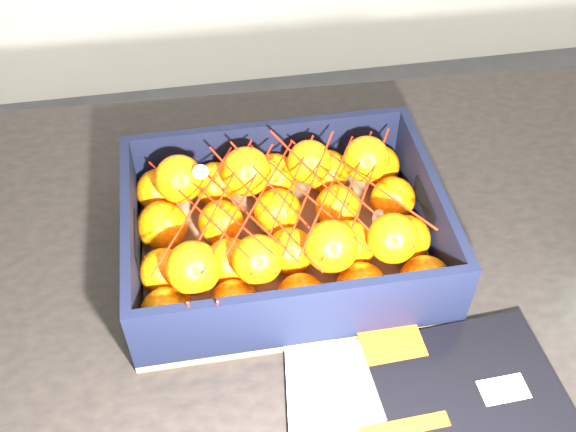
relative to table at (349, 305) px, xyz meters
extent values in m
cube|color=black|center=(0.00, 0.00, 0.08)|extent=(1.23, 0.84, 0.04)
cylinder|color=black|center=(-0.55, 0.35, -0.30)|extent=(0.06, 0.06, 0.71)
cylinder|color=black|center=(0.55, 0.35, -0.30)|extent=(0.06, 0.06, 0.71)
cube|color=black|center=(0.09, -0.27, 0.11)|extent=(0.23, 0.29, 0.01)
cube|color=#FD440D|center=(0.01, -0.14, 0.12)|extent=(0.08, 0.06, 0.00)
cube|color=white|center=(0.12, -0.22, 0.12)|extent=(0.06, 0.03, 0.00)
cube|color=#FD440D|center=(0.00, -0.25, 0.12)|extent=(0.10, 0.02, 0.00)
cube|color=#8E6141|center=(-0.09, 0.03, 0.10)|extent=(0.41, 0.31, 0.01)
cube|color=black|center=(-0.09, 0.18, 0.16)|extent=(0.41, 0.01, 0.11)
cube|color=black|center=(-0.09, -0.12, 0.16)|extent=(0.41, 0.01, 0.11)
cube|color=black|center=(-0.29, 0.03, 0.16)|extent=(0.01, 0.28, 0.11)
cube|color=black|center=(0.11, 0.03, 0.16)|extent=(0.01, 0.28, 0.11)
sphere|color=orange|center=(-0.25, -0.08, 0.14)|extent=(0.07, 0.07, 0.07)
sphere|color=orange|center=(-0.25, -0.01, 0.14)|extent=(0.06, 0.06, 0.06)
sphere|color=orange|center=(-0.25, 0.07, 0.14)|extent=(0.07, 0.07, 0.07)
sphere|color=orange|center=(-0.25, 0.14, 0.14)|extent=(0.06, 0.06, 0.06)
sphere|color=orange|center=(-0.17, -0.08, 0.14)|extent=(0.06, 0.06, 0.06)
sphere|color=orange|center=(-0.17, -0.01, 0.14)|extent=(0.07, 0.07, 0.07)
sphere|color=orange|center=(-0.17, 0.06, 0.14)|extent=(0.06, 0.06, 0.06)
sphere|color=orange|center=(-0.17, 0.14, 0.14)|extent=(0.06, 0.06, 0.06)
sphere|color=orange|center=(-0.09, -0.08, 0.14)|extent=(0.06, 0.06, 0.06)
sphere|color=orange|center=(-0.09, 0.00, 0.14)|extent=(0.06, 0.06, 0.06)
sphere|color=orange|center=(-0.09, 0.07, 0.14)|extent=(0.07, 0.07, 0.07)
sphere|color=orange|center=(-0.09, 0.14, 0.14)|extent=(0.07, 0.07, 0.07)
sphere|color=orange|center=(-0.01, -0.08, 0.14)|extent=(0.07, 0.07, 0.07)
sphere|color=orange|center=(-0.01, -0.01, 0.14)|extent=(0.07, 0.07, 0.07)
sphere|color=orange|center=(-0.01, 0.06, 0.14)|extent=(0.06, 0.06, 0.06)
sphere|color=orange|center=(-0.01, 0.14, 0.14)|extent=(0.06, 0.06, 0.06)
sphere|color=orange|center=(0.07, -0.08, 0.14)|extent=(0.07, 0.07, 0.07)
sphere|color=orange|center=(0.07, -0.01, 0.14)|extent=(0.06, 0.06, 0.06)
sphere|color=orange|center=(0.07, 0.07, 0.14)|extent=(0.06, 0.06, 0.06)
sphere|color=orange|center=(0.07, 0.14, 0.14)|extent=(0.06, 0.06, 0.06)
sphere|color=orange|center=(-0.21, -0.05, 0.19)|extent=(0.07, 0.07, 0.07)
sphere|color=orange|center=(-0.22, 0.10, 0.19)|extent=(0.06, 0.06, 0.06)
sphere|color=orange|center=(-0.14, -0.05, 0.19)|extent=(0.06, 0.06, 0.06)
sphere|color=orange|center=(-0.13, 0.10, 0.19)|extent=(0.07, 0.07, 0.07)
sphere|color=orange|center=(-0.05, -0.05, 0.19)|extent=(0.07, 0.07, 0.07)
sphere|color=orange|center=(-0.04, 0.11, 0.19)|extent=(0.06, 0.06, 0.06)
sphere|color=orange|center=(0.03, -0.05, 0.19)|extent=(0.06, 0.06, 0.06)
sphere|color=orange|center=(0.03, 0.10, 0.19)|extent=(0.06, 0.06, 0.06)
cylinder|color=red|center=(-0.20, 0.04, 0.21)|extent=(0.11, 0.21, 0.03)
cylinder|color=red|center=(-0.18, 0.03, 0.21)|extent=(0.11, 0.21, 0.03)
cylinder|color=red|center=(-0.15, 0.03, 0.21)|extent=(0.11, 0.21, 0.01)
cylinder|color=red|center=(-0.12, 0.02, 0.21)|extent=(0.11, 0.21, 0.03)
cylinder|color=red|center=(-0.09, 0.02, 0.21)|extent=(0.11, 0.21, 0.03)
cylinder|color=red|center=(-0.06, 0.03, 0.21)|extent=(0.11, 0.21, 0.01)
cylinder|color=red|center=(-0.04, 0.03, 0.22)|extent=(0.11, 0.21, 0.03)
cylinder|color=red|center=(-0.01, 0.03, 0.21)|extent=(0.11, 0.21, 0.01)
cylinder|color=red|center=(0.02, 0.04, 0.21)|extent=(0.11, 0.21, 0.03)
cylinder|color=red|center=(-0.20, 0.03, 0.21)|extent=(0.11, 0.21, 0.01)
cylinder|color=red|center=(-0.18, 0.03, 0.21)|extent=(0.11, 0.21, 0.02)
cylinder|color=red|center=(-0.15, 0.03, 0.21)|extent=(0.11, 0.21, 0.01)
cylinder|color=red|center=(-0.12, 0.04, 0.22)|extent=(0.11, 0.21, 0.03)
cylinder|color=red|center=(-0.09, 0.02, 0.21)|extent=(0.11, 0.21, 0.02)
cylinder|color=red|center=(-0.06, 0.03, 0.21)|extent=(0.11, 0.21, 0.03)
cylinder|color=red|center=(-0.04, 0.03, 0.22)|extent=(0.11, 0.21, 0.02)
cylinder|color=red|center=(-0.01, 0.03, 0.21)|extent=(0.11, 0.21, 0.01)
cylinder|color=red|center=(0.02, 0.04, 0.21)|extent=(0.11, 0.21, 0.01)
cylinder|color=red|center=(-0.22, -0.11, 0.18)|extent=(0.00, 0.03, 0.09)
cylinder|color=red|center=(-0.19, -0.11, 0.18)|extent=(0.01, 0.04, 0.08)
camera|label=1|loc=(-0.19, -0.56, 0.82)|focal=42.46mm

